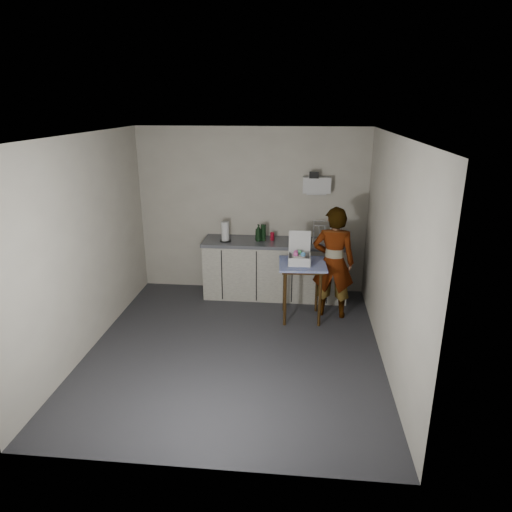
# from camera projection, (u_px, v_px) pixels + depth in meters

# --- Properties ---
(ground) EXTENTS (4.00, 4.00, 0.00)m
(ground) POSITION_uv_depth(u_px,v_px,m) (235.00, 348.00, 5.74)
(ground) COLOR #27282C
(ground) RESTS_ON ground
(wall_back) EXTENTS (3.60, 0.02, 2.60)m
(wall_back) POSITION_uv_depth(u_px,v_px,m) (252.00, 211.00, 7.20)
(wall_back) COLOR #B0A99A
(wall_back) RESTS_ON ground
(wall_right) EXTENTS (0.02, 4.00, 2.60)m
(wall_right) POSITION_uv_depth(u_px,v_px,m) (390.00, 255.00, 5.15)
(wall_right) COLOR #B0A99A
(wall_right) RESTS_ON ground
(wall_left) EXTENTS (0.02, 4.00, 2.60)m
(wall_left) POSITION_uv_depth(u_px,v_px,m) (86.00, 245.00, 5.49)
(wall_left) COLOR #B0A99A
(wall_left) RESTS_ON ground
(ceiling) EXTENTS (3.60, 4.00, 0.01)m
(ceiling) POSITION_uv_depth(u_px,v_px,m) (232.00, 136.00, 4.91)
(ceiling) COLOR silver
(ceiling) RESTS_ON wall_back
(kitchen_counter) EXTENTS (2.24, 0.62, 0.91)m
(kitchen_counter) POSITION_uv_depth(u_px,v_px,m) (275.00, 270.00, 7.17)
(kitchen_counter) COLOR black
(kitchen_counter) RESTS_ON ground
(wall_shelf) EXTENTS (0.42, 0.18, 0.37)m
(wall_shelf) POSITION_uv_depth(u_px,v_px,m) (317.00, 185.00, 6.89)
(wall_shelf) COLOR silver
(wall_shelf) RESTS_ON ground
(side_table) EXTENTS (0.68, 0.68, 0.83)m
(side_table) POSITION_uv_depth(u_px,v_px,m) (302.00, 270.00, 6.32)
(side_table) COLOR #311E0B
(side_table) RESTS_ON ground
(standing_man) EXTENTS (0.62, 0.45, 1.61)m
(standing_man) POSITION_uv_depth(u_px,v_px,m) (333.00, 263.00, 6.38)
(standing_man) COLOR #B2A593
(standing_man) RESTS_ON ground
(soap_bottle) EXTENTS (0.14, 0.14, 0.26)m
(soap_bottle) POSITION_uv_depth(u_px,v_px,m) (258.00, 233.00, 6.98)
(soap_bottle) COLOR black
(soap_bottle) RESTS_ON kitchen_counter
(soda_can) EXTENTS (0.07, 0.07, 0.12)m
(soda_can) POSITION_uv_depth(u_px,v_px,m) (272.00, 236.00, 7.04)
(soda_can) COLOR red
(soda_can) RESTS_ON kitchen_counter
(dark_bottle) EXTENTS (0.08, 0.08, 0.26)m
(dark_bottle) POSITION_uv_depth(u_px,v_px,m) (263.00, 232.00, 6.99)
(dark_bottle) COLOR black
(dark_bottle) RESTS_ON kitchen_counter
(paper_towel) EXTENTS (0.17, 0.17, 0.31)m
(paper_towel) POSITION_uv_depth(u_px,v_px,m) (225.00, 232.00, 6.96)
(paper_towel) COLOR black
(paper_towel) RESTS_ON kitchen_counter
(dish_rack) EXTENTS (0.44, 0.33, 0.31)m
(dish_rack) POSITION_uv_depth(u_px,v_px,m) (326.00, 238.00, 6.91)
(dish_rack) COLOR white
(dish_rack) RESTS_ON kitchen_counter
(bakery_box) EXTENTS (0.31, 0.32, 0.42)m
(bakery_box) POSITION_uv_depth(u_px,v_px,m) (299.00, 256.00, 6.26)
(bakery_box) COLOR silver
(bakery_box) RESTS_ON side_table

